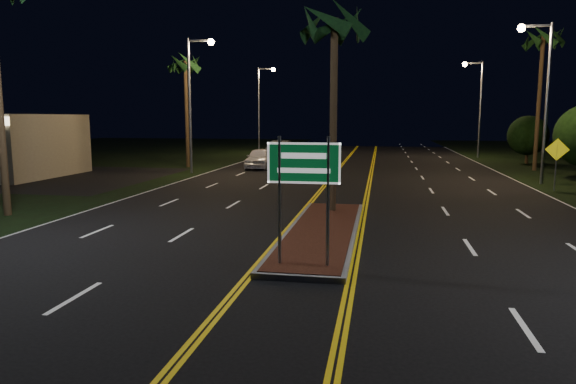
% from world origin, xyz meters
% --- Properties ---
extents(ground, '(120.00, 120.00, 0.00)m').
position_xyz_m(ground, '(0.00, 0.00, 0.00)').
color(ground, black).
rests_on(ground, ground).
extents(median_island, '(2.25, 10.25, 0.17)m').
position_xyz_m(median_island, '(0.00, 7.00, 0.08)').
color(median_island, gray).
rests_on(median_island, ground).
extents(highway_sign, '(1.80, 0.08, 3.20)m').
position_xyz_m(highway_sign, '(0.00, 2.80, 2.40)').
color(highway_sign, gray).
rests_on(highway_sign, ground).
extents(streetlight_left_mid, '(1.91, 0.44, 9.00)m').
position_xyz_m(streetlight_left_mid, '(-10.61, 24.00, 5.66)').
color(streetlight_left_mid, gray).
rests_on(streetlight_left_mid, ground).
extents(streetlight_left_far, '(1.91, 0.44, 9.00)m').
position_xyz_m(streetlight_left_far, '(-10.61, 44.00, 5.66)').
color(streetlight_left_far, gray).
rests_on(streetlight_left_far, ground).
extents(streetlight_right_mid, '(1.91, 0.44, 9.00)m').
position_xyz_m(streetlight_right_mid, '(10.61, 22.00, 5.66)').
color(streetlight_right_mid, gray).
rests_on(streetlight_right_mid, ground).
extents(streetlight_right_far, '(1.91, 0.44, 9.00)m').
position_xyz_m(streetlight_right_far, '(10.61, 42.00, 5.66)').
color(streetlight_right_far, gray).
rests_on(streetlight_right_far, ground).
extents(palm_median, '(2.40, 2.40, 8.30)m').
position_xyz_m(palm_median, '(0.00, 10.50, 7.28)').
color(palm_median, '#382819').
rests_on(palm_median, ground).
extents(palm_left_far, '(2.40, 2.40, 8.80)m').
position_xyz_m(palm_left_far, '(-12.80, 28.00, 7.75)').
color(palm_left_far, '#382819').
rests_on(palm_left_far, ground).
extents(palm_right_far, '(2.40, 2.40, 10.30)m').
position_xyz_m(palm_right_far, '(12.80, 30.00, 9.14)').
color(palm_right_far, '#382819').
rests_on(palm_right_far, ground).
extents(shrub_far, '(3.24, 3.24, 3.96)m').
position_xyz_m(shrub_far, '(13.80, 36.00, 2.34)').
color(shrub_far, '#382819').
rests_on(shrub_far, ground).
extents(car_near, '(2.55, 5.44, 1.78)m').
position_xyz_m(car_near, '(-7.13, 28.13, 0.89)').
color(car_near, white).
rests_on(car_near, ground).
extents(car_far, '(2.63, 5.55, 1.81)m').
position_xyz_m(car_far, '(-7.90, 39.53, 0.91)').
color(car_far, '#A4A4AD').
rests_on(car_far, ground).
extents(warning_sign, '(1.08, 0.43, 2.73)m').
position_xyz_m(warning_sign, '(10.80, 19.05, 1.80)').
color(warning_sign, gray).
rests_on(warning_sign, ground).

